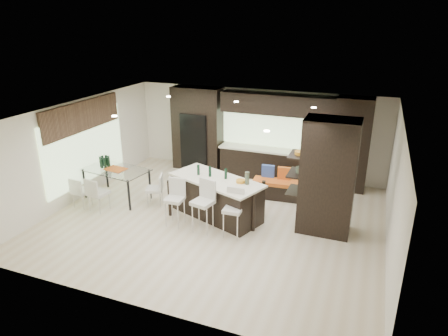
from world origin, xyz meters
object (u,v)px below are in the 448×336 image
at_px(chair_end, 155,191).
at_px(stool_right, 233,218).
at_px(chair_far, 82,193).
at_px(kitchen_island, 216,197).
at_px(floor_vase, 247,197).
at_px(bench, 276,189).
at_px(dining_table, 117,184).
at_px(stool_mid, 203,211).
at_px(stool_left, 175,207).
at_px(chair_near, 99,195).

bearing_deg(chair_end, stool_right, -128.69).
distance_m(stool_right, chair_far, 4.26).
bearing_deg(kitchen_island, chair_far, -146.64).
bearing_deg(floor_vase, kitchen_island, 177.70).
bearing_deg(bench, dining_table, -163.26).
distance_m(stool_right, chair_end, 2.65).
relative_size(stool_right, floor_vase, 0.71).
height_order(stool_mid, chair_far, stool_mid).
xyz_separation_m(dining_table, chair_end, (1.18, 0.00, -0.04)).
relative_size(stool_right, chair_far, 1.22).
height_order(stool_left, dining_table, stool_left).
height_order(chair_near, chair_end, chair_near).
distance_m(kitchen_island, chair_far, 3.61).
xyz_separation_m(bench, chair_near, (-4.12, -2.42, 0.17)).
xyz_separation_m(stool_left, bench, (1.90, 2.43, -0.22)).
bearing_deg(floor_vase, stool_left, -152.86).
bearing_deg(stool_mid, floor_vase, 58.34).
height_order(kitchen_island, chair_far, kitchen_island).
xyz_separation_m(kitchen_island, stool_mid, (0.00, -0.84, 0.00)).
xyz_separation_m(stool_left, chair_near, (-2.22, 0.01, -0.05)).
height_order(stool_right, dining_table, stool_right).
bearing_deg(stool_right, kitchen_island, 129.75).
bearing_deg(chair_end, dining_table, 69.25).
bearing_deg(dining_table, stool_mid, -7.35).
height_order(floor_vase, chair_far, floor_vase).
distance_m(stool_left, dining_table, 2.37).
height_order(stool_mid, dining_table, stool_mid).
bearing_deg(chair_near, chair_far, -174.87).
bearing_deg(floor_vase, chair_near, -168.26).
bearing_deg(chair_near, dining_table, 97.44).
distance_m(dining_table, chair_far, 0.97).
xyz_separation_m(floor_vase, chair_near, (-3.77, -0.78, -0.23)).
xyz_separation_m(stool_mid, chair_near, (-2.96, 0.03, -0.08)).
height_order(stool_right, chair_end, stool_right).
bearing_deg(dining_table, stool_right, -4.06).
distance_m(bench, chair_near, 4.78).
distance_m(stool_mid, dining_table, 3.08).
relative_size(stool_left, stool_right, 1.01).
bearing_deg(kitchen_island, stool_left, -111.18).
bearing_deg(floor_vase, stool_mid, -135.00).
bearing_deg(chair_end, stool_mid, -135.85).
bearing_deg(kitchen_island, stool_mid, -69.35).
bearing_deg(bench, stool_mid, -119.93).
relative_size(chair_far, chair_end, 0.97).
bearing_deg(dining_table, floor_vase, 7.98).
distance_m(kitchen_island, floor_vase, 0.82).
height_order(stool_mid, chair_near, stool_mid).
bearing_deg(stool_left, floor_vase, 23.45).
distance_m(stool_mid, chair_end, 1.97).
height_order(stool_right, floor_vase, floor_vase).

